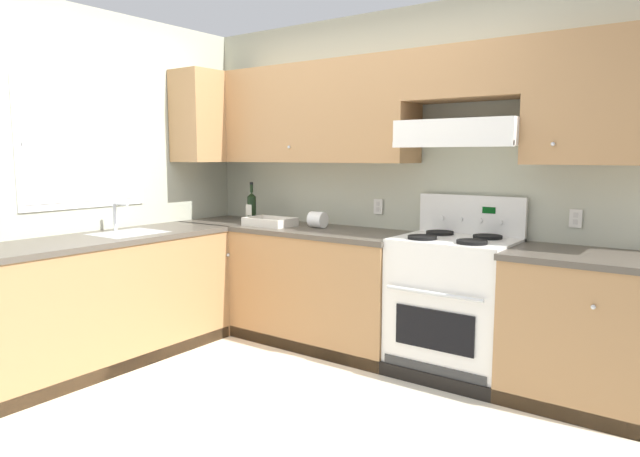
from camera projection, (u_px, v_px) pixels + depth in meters
ground_plane at (231, 406)px, 3.36m from camera, size 7.04×7.04×0.00m
wall_back at (414, 155)px, 4.16m from camera, size 4.68×0.57×2.55m
wall_left at (98, 173)px, 4.30m from camera, size 0.47×4.00×2.55m
counter_back_run at (357, 293)px, 4.24m from camera, size 3.60×0.65×0.91m
counter_left_run at (104, 299)px, 4.02m from camera, size 0.63×1.91×1.13m
stove at (453, 305)px, 3.81m from camera, size 0.76×0.62×1.20m
wine_bottle at (252, 206)px, 4.86m from camera, size 0.07×0.08×0.34m
bowl at (270, 223)px, 4.59m from camera, size 0.39×0.26×0.07m
paper_towel_roll at (318, 220)px, 4.46m from camera, size 0.13×0.13×0.13m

